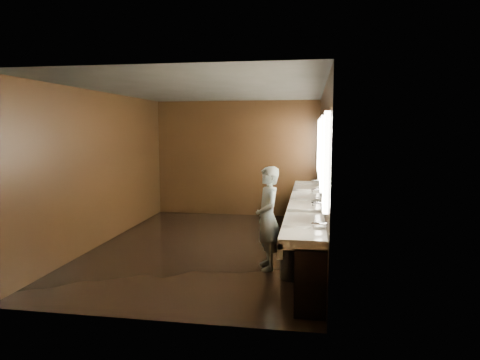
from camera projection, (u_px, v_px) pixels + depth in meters
The scene contains 10 objects.
floor at pixel (208, 247), 7.73m from camera, with size 6.00×6.00×0.00m, color black.
ceiling at pixel (207, 90), 7.39m from camera, with size 4.00×6.00×0.02m, color #2D2D2B.
wall_back at pixel (237, 158), 10.50m from camera, with size 4.00×0.02×2.80m, color black.
wall_front at pixel (142, 197), 4.62m from camera, with size 4.00×0.02×2.80m, color black.
wall_left at pixel (102, 168), 7.89m from camera, with size 0.02×6.00×2.80m, color black.
wall_right at pixel (323, 172), 7.23m from camera, with size 0.02×6.00×2.80m, color black.
sink_counter at pixel (309, 224), 7.38m from camera, with size 0.55×5.40×1.01m.
mirror_band at pixel (322, 151), 7.20m from camera, with size 0.06×5.03×1.15m.
person at pixel (268, 218), 6.48m from camera, with size 0.57×0.38×1.57m, color #8EC5D4.
trash_bin at pixel (293, 259), 6.10m from camera, with size 0.36×0.36×0.57m, color black.
Camera 1 is at (1.80, -7.33, 2.13)m, focal length 32.00 mm.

